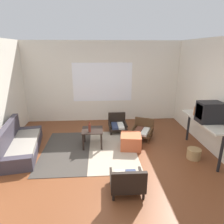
# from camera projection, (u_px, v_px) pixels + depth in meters

# --- Properties ---
(ground_plane) EXTENTS (7.80, 7.80, 0.00)m
(ground_plane) POSITION_uv_depth(u_px,v_px,m) (106.00, 168.00, 4.20)
(ground_plane) COLOR brown
(far_wall_with_window) EXTENTS (5.60, 0.13, 2.70)m
(far_wall_with_window) POSITION_uv_depth(u_px,v_px,m) (102.00, 82.00, 6.69)
(far_wall_with_window) COLOR silver
(far_wall_with_window) RESTS_ON ground
(area_rug) EXTENTS (2.31, 2.19, 0.01)m
(area_rug) POSITION_uv_depth(u_px,v_px,m) (89.00, 150.00, 4.94)
(area_rug) COLOR #38332D
(area_rug) RESTS_ON ground
(couch) EXTENTS (1.00, 1.93, 0.73)m
(couch) POSITION_uv_depth(u_px,v_px,m) (19.00, 144.00, 4.75)
(couch) COLOR #38333D
(couch) RESTS_ON ground
(coffee_table) EXTENTS (0.53, 0.54, 0.46)m
(coffee_table) POSITION_uv_depth(u_px,v_px,m) (92.00, 133.00, 5.05)
(coffee_table) COLOR black
(coffee_table) RESTS_ON ground
(armchair_by_window) EXTENTS (0.54, 0.60, 0.53)m
(armchair_by_window) POSITION_uv_depth(u_px,v_px,m) (117.00, 124.00, 6.04)
(armchair_by_window) COLOR black
(armchair_by_window) RESTS_ON ground
(armchair_striped_foreground) EXTENTS (0.60, 0.59, 0.54)m
(armchair_striped_foreground) POSITION_uv_depth(u_px,v_px,m) (127.00, 181.00, 3.41)
(armchair_striped_foreground) COLOR black
(armchair_striped_foreground) RESTS_ON ground
(armchair_corner) EXTENTS (0.78, 0.82, 0.50)m
(armchair_corner) POSITION_uv_depth(u_px,v_px,m) (142.00, 130.00, 5.61)
(armchair_corner) COLOR #472D19
(armchair_corner) RESTS_ON ground
(ottoman_orange) EXTENTS (0.57, 0.57, 0.37)m
(ottoman_orange) POSITION_uv_depth(u_px,v_px,m) (131.00, 141.00, 4.99)
(ottoman_orange) COLOR #BC5633
(ottoman_orange) RESTS_ON ground
(console_shelf) EXTENTS (0.43, 1.62, 0.87)m
(console_shelf) POSITION_uv_depth(u_px,v_px,m) (204.00, 124.00, 4.55)
(console_shelf) COLOR beige
(console_shelf) RESTS_ON ground
(crt_television) EXTENTS (0.50, 0.37, 0.46)m
(crt_television) POSITION_uv_depth(u_px,v_px,m) (210.00, 112.00, 4.32)
(crt_television) COLOR black
(crt_television) RESTS_ON console_shelf
(clay_vase) EXTENTS (0.23, 0.23, 0.33)m
(clay_vase) POSITION_uv_depth(u_px,v_px,m) (199.00, 111.00, 4.80)
(clay_vase) COLOR #935B38
(clay_vase) RESTS_ON console_shelf
(glass_bottle) EXTENTS (0.06, 0.06, 0.26)m
(glass_bottle) POSITION_uv_depth(u_px,v_px,m) (90.00, 128.00, 4.85)
(glass_bottle) COLOR #5B2319
(glass_bottle) RESTS_ON coffee_table
(wicker_basket) EXTENTS (0.31, 0.31, 0.24)m
(wicker_basket) POSITION_uv_depth(u_px,v_px,m) (194.00, 154.00, 4.53)
(wicker_basket) COLOR #9E7A4C
(wicker_basket) RESTS_ON ground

